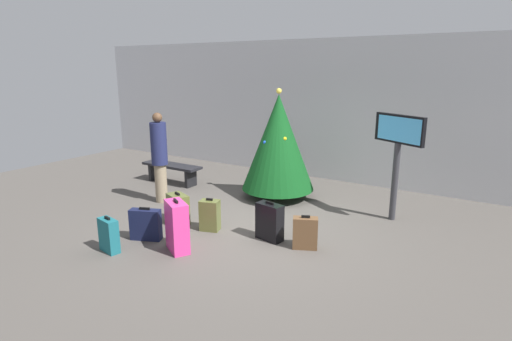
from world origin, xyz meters
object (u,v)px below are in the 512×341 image
at_px(suitcase_4, 305,233).
at_px(suitcase_6, 146,225).
at_px(suitcase_3, 177,227).
at_px(suitcase_0, 270,222).
at_px(suitcase_5, 109,235).
at_px(suitcase_1, 178,209).
at_px(waiting_bench, 172,169).
at_px(suitcase_2, 210,215).
at_px(holiday_tree, 278,142).
at_px(traveller_0, 159,155).
at_px(flight_info_kiosk, 398,145).

bearing_deg(suitcase_4, suitcase_6, -155.26).
bearing_deg(suitcase_3, suitcase_0, 48.53).
xyz_separation_m(suitcase_3, suitcase_6, (-0.75, 0.04, -0.14)).
relative_size(suitcase_5, suitcase_6, 1.02).
bearing_deg(suitcase_1, suitcase_3, -47.65).
height_order(waiting_bench, suitcase_5, suitcase_5).
relative_size(waiting_bench, suitcase_1, 2.74).
relative_size(suitcase_0, suitcase_2, 1.13).
height_order(waiting_bench, suitcase_3, suitcase_3).
bearing_deg(suitcase_4, holiday_tree, 128.71).
distance_m(traveller_0, suitcase_4, 3.73).
relative_size(holiday_tree, suitcase_4, 4.31).
distance_m(holiday_tree, flight_info_kiosk, 2.52).
relative_size(waiting_bench, suitcase_5, 2.82).
xyz_separation_m(traveller_0, suitcase_2, (1.87, -0.69, -0.74)).
xyz_separation_m(flight_info_kiosk, traveller_0, (-4.46, -1.57, -0.42)).
relative_size(suitcase_0, suitcase_6, 1.18).
bearing_deg(holiday_tree, suitcase_4, -51.29).
bearing_deg(suitcase_3, waiting_bench, 134.81).
relative_size(suitcase_2, suitcase_3, 0.70).
height_order(holiday_tree, flight_info_kiosk, holiday_tree).
bearing_deg(suitcase_6, suitcase_5, -101.92).
distance_m(suitcase_1, suitcase_3, 1.19).
bearing_deg(suitcase_6, suitcase_3, -2.81).
height_order(holiday_tree, suitcase_6, holiday_tree).
bearing_deg(traveller_0, suitcase_4, -7.57).
relative_size(holiday_tree, suitcase_1, 4.04).
bearing_deg(suitcase_4, suitcase_3, -145.36).
xyz_separation_m(waiting_bench, suitcase_5, (1.92, -3.41, -0.10)).
relative_size(suitcase_0, suitcase_5, 1.16).
distance_m(suitcase_1, suitcase_5, 1.47).
bearing_deg(suitcase_5, suitcase_6, 78.08).
distance_m(holiday_tree, suitcase_1, 2.66).
bearing_deg(suitcase_2, suitcase_6, -125.97).
bearing_deg(suitcase_3, flight_info_kiosk, 52.00).
bearing_deg(suitcase_5, traveller_0, 116.14).
distance_m(suitcase_0, suitcase_3, 1.52).
height_order(suitcase_3, suitcase_6, suitcase_3).
distance_m(holiday_tree, suitcase_4, 2.84).
bearing_deg(suitcase_4, suitcase_1, -173.71).
bearing_deg(suitcase_2, suitcase_1, -175.20).
xyz_separation_m(suitcase_1, suitcase_6, (0.05, -0.84, -0.01)).
height_order(traveller_0, suitcase_3, traveller_0).
bearing_deg(traveller_0, suitcase_0, -9.32).
height_order(flight_info_kiosk, suitcase_5, flight_info_kiosk).
bearing_deg(holiday_tree, suitcase_0, -63.99).
bearing_deg(suitcase_5, suitcase_1, 86.72).
bearing_deg(waiting_bench, suitcase_1, -44.15).
relative_size(holiday_tree, suitcase_6, 4.23).
distance_m(suitcase_4, suitcase_6, 2.64).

